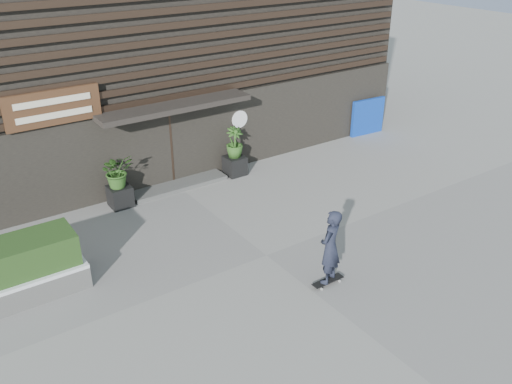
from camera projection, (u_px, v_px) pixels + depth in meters
ground at (266, 255)px, 13.09m from camera, size 80.00×80.00×0.00m
entrance_step at (178, 185)px, 16.46m from camera, size 3.00×0.80×0.12m
planter_pot_left at (120, 196)px, 15.24m from camera, size 0.60×0.60×0.60m
bamboo_left at (117, 171)px, 14.89m from camera, size 0.86×0.75×0.96m
planter_pot_right at (235, 165)px, 17.17m from camera, size 0.60×0.60×0.60m
bamboo_right at (234, 142)px, 16.82m from camera, size 0.54×0.54×0.96m
raised_bed at (0, 291)px, 11.40m from camera, size 3.50×1.20×0.50m
blue_tarp at (368, 117)px, 20.29m from camera, size 1.45×0.22×1.35m
building at (99, 26)px, 18.67m from camera, size 18.00×11.00×8.00m
skateboarder at (330, 247)px, 11.63m from camera, size 0.78×0.64×1.82m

